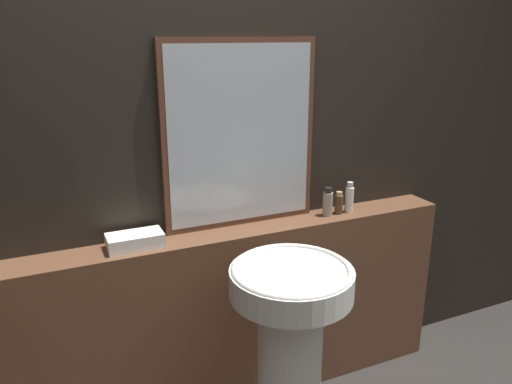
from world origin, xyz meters
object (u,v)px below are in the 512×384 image
at_px(conditioner_bottle, 339,203).
at_px(lotion_bottle, 349,198).
at_px(mirror, 241,135).
at_px(towel_stack, 135,241).
at_px(shampoo_bottle, 328,203).
at_px(pedestal_sink, 290,344).

distance_m(conditioner_bottle, lotion_bottle, 0.06).
height_order(mirror, conditioner_bottle, mirror).
xyz_separation_m(towel_stack, conditioner_bottle, (1.00, 0.00, 0.02)).
bearing_deg(shampoo_bottle, pedestal_sink, -134.88).
height_order(shampoo_bottle, conditioner_bottle, shampoo_bottle).
distance_m(pedestal_sink, towel_stack, 0.76).
bearing_deg(lotion_bottle, towel_stack, 180.00).
distance_m(mirror, lotion_bottle, 0.65).
relative_size(shampoo_bottle, conditioner_bottle, 1.26).
relative_size(mirror, shampoo_bottle, 5.92).
distance_m(pedestal_sink, mirror, 0.91).
height_order(pedestal_sink, lotion_bottle, lotion_bottle).
bearing_deg(mirror, pedestal_sink, -90.10).
height_order(mirror, lotion_bottle, mirror).
xyz_separation_m(towel_stack, shampoo_bottle, (0.93, 0.00, 0.03)).
xyz_separation_m(pedestal_sink, mirror, (0.00, 0.50, 0.76)).
bearing_deg(mirror, shampoo_bottle, -9.95).
height_order(shampoo_bottle, lotion_bottle, lotion_bottle).
relative_size(conditioner_bottle, lotion_bottle, 0.73).
bearing_deg(towel_stack, pedestal_sink, -40.04).
distance_m(towel_stack, shampoo_bottle, 0.93).
distance_m(pedestal_sink, conditioner_bottle, 0.76).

